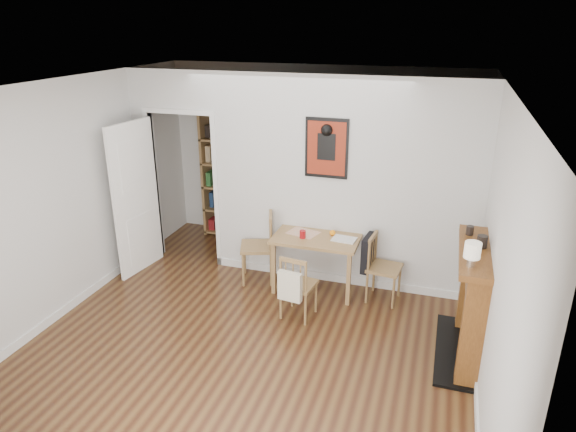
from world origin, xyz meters
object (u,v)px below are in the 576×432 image
(orange_fruit, at_px, (333,233))
(ceramic_jar_a, at_px, (482,242))
(chair_front, at_px, (298,285))
(bookshelf, at_px, (229,176))
(notebook, at_px, (344,239))
(dining_table, at_px, (317,243))
(mantel_lamp, at_px, (472,252))
(chair_left, at_px, (257,247))
(fireplace, at_px, (473,300))
(red_glass, at_px, (303,234))
(ceramic_jar_b, at_px, (470,230))
(chair_right, at_px, (383,267))

(orange_fruit, distance_m, ceramic_jar_a, 1.91)
(chair_front, relative_size, bookshelf, 0.40)
(orange_fruit, xyz_separation_m, notebook, (0.16, -0.08, -0.03))
(dining_table, bearing_deg, mantel_lamp, -36.19)
(chair_left, relative_size, mantel_lamp, 4.04)
(fireplace, relative_size, red_glass, 12.81)
(ceramic_jar_b, bearing_deg, bookshelf, 152.04)
(fireplace, relative_size, notebook, 4.46)
(chair_left, bearing_deg, mantel_lamp, -26.64)
(ceramic_jar_a, bearing_deg, bookshelf, 149.17)
(ceramic_jar_b, bearing_deg, dining_table, 163.30)
(dining_table, xyz_separation_m, bookshelf, (-1.71, 1.30, 0.33))
(ceramic_jar_a, bearing_deg, mantel_lamp, -103.15)
(chair_right, relative_size, red_glass, 8.45)
(ceramic_jar_b, bearing_deg, chair_right, 151.00)
(notebook, xyz_separation_m, ceramic_jar_a, (1.47, -0.80, 0.50))
(dining_table, distance_m, notebook, 0.35)
(dining_table, bearing_deg, ceramic_jar_a, -23.83)
(red_glass, height_order, orange_fruit, red_glass)
(dining_table, relative_size, chair_front, 1.33)
(chair_front, relative_size, ceramic_jar_a, 6.56)
(chair_right, xyz_separation_m, notebook, (-0.48, 0.03, 0.29))
(chair_left, height_order, ceramic_jar_b, ceramic_jar_b)
(notebook, bearing_deg, bookshelf, 147.66)
(fireplace, bearing_deg, orange_fruit, 149.98)
(chair_left, relative_size, bookshelf, 0.47)
(chair_left, distance_m, orange_fruit, 1.00)
(notebook, distance_m, ceramic_jar_b, 1.54)
(mantel_lamp, bearing_deg, notebook, 137.53)
(dining_table, xyz_separation_m, red_glass, (-0.15, -0.10, 0.13))
(ceramic_jar_a, bearing_deg, fireplace, -99.09)
(notebook, relative_size, ceramic_jar_b, 3.03)
(chair_right, xyz_separation_m, ceramic_jar_b, (0.88, -0.49, 0.78))
(chair_front, bearing_deg, red_glass, 101.61)
(chair_front, bearing_deg, orange_fruit, 75.20)
(ceramic_jar_a, bearing_deg, ceramic_jar_b, 110.00)
(chair_right, bearing_deg, mantel_lamp, -54.27)
(ceramic_jar_b, bearing_deg, chair_front, -174.15)
(dining_table, xyz_separation_m, fireplace, (1.80, -0.85, -0.01))
(chair_right, relative_size, chair_front, 1.06)
(chair_front, distance_m, red_glass, 0.70)
(ceramic_jar_a, bearing_deg, notebook, 151.38)
(chair_left, height_order, fireplace, fireplace)
(chair_left, distance_m, bookshelf, 1.68)
(chair_right, relative_size, notebook, 2.94)
(orange_fruit, bearing_deg, notebook, -27.16)
(notebook, height_order, ceramic_jar_b, ceramic_jar_b)
(ceramic_jar_a, relative_size, ceramic_jar_b, 1.28)
(fireplace, distance_m, ceramic_jar_a, 0.61)
(fireplace, bearing_deg, red_glass, 158.83)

